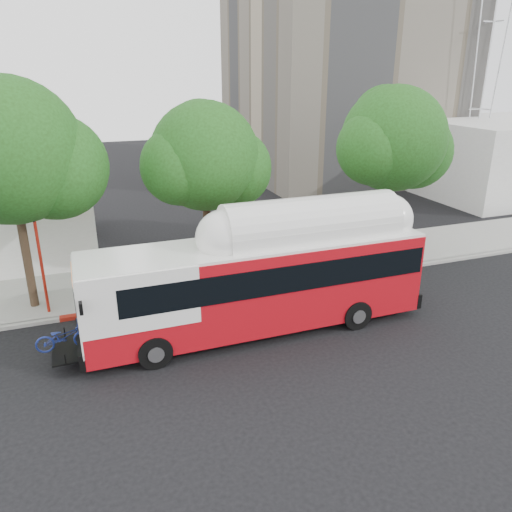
{
  "coord_description": "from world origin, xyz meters",
  "views": [
    {
      "loc": [
        -6.67,
        -16.32,
        9.84
      ],
      "look_at": [
        0.41,
        3.0,
        2.12
      ],
      "focal_mm": 35.0,
      "sensor_mm": 36.0,
      "label": 1
    }
  ],
  "objects": [
    {
      "name": "street_tree_left",
      "position": [
        -8.53,
        5.56,
        6.6
      ],
      "size": [
        6.67,
        5.8,
        9.74
      ],
      "color": "#2D2116",
      "rests_on": "ground"
    },
    {
      "name": "red_curb_segment",
      "position": [
        -3.0,
        3.9,
        0.08
      ],
      "size": [
        10.0,
        0.32,
        0.16
      ],
      "primitive_type": "cube",
      "color": "maroon",
      "rests_on": "ground"
    },
    {
      "name": "signal_pole",
      "position": [
        -8.41,
        4.64,
        2.28
      ],
      "size": [
        0.13,
        0.42,
        4.44
      ],
      "color": "#A31E11",
      "rests_on": "ground"
    },
    {
      "name": "street_tree_right",
      "position": [
        9.44,
        5.86,
        6.26
      ],
      "size": [
        6.21,
        5.4,
        9.18
      ],
      "color": "#2D2116",
      "rests_on": "ground"
    },
    {
      "name": "curb_strip",
      "position": [
        0.0,
        3.9,
        0.07
      ],
      "size": [
        60.0,
        0.3,
        0.15
      ],
      "primitive_type": "cube",
      "color": "gray",
      "rests_on": "ground"
    },
    {
      "name": "transit_bus",
      "position": [
        -0.39,
        0.4,
        1.97
      ],
      "size": [
        14.32,
        3.15,
        4.23
      ],
      "rotation": [
        0.0,
        0.0,
        0.01
      ],
      "color": "#B20C15",
      "rests_on": "ground"
    },
    {
      "name": "ground",
      "position": [
        0.0,
        0.0,
        0.0
      ],
      "size": [
        120.0,
        120.0,
        0.0
      ],
      "primitive_type": "plane",
      "color": "black",
      "rests_on": "ground"
    },
    {
      "name": "street_tree_mid",
      "position": [
        -0.59,
        6.06,
        5.91
      ],
      "size": [
        5.75,
        5.0,
        8.62
      ],
      "color": "#2D2116",
      "rests_on": "ground"
    },
    {
      "name": "sidewalk",
      "position": [
        0.0,
        6.5,
        0.07
      ],
      "size": [
        60.0,
        5.0,
        0.15
      ],
      "primitive_type": "cube",
      "color": "gray",
      "rests_on": "ground"
    }
  ]
}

